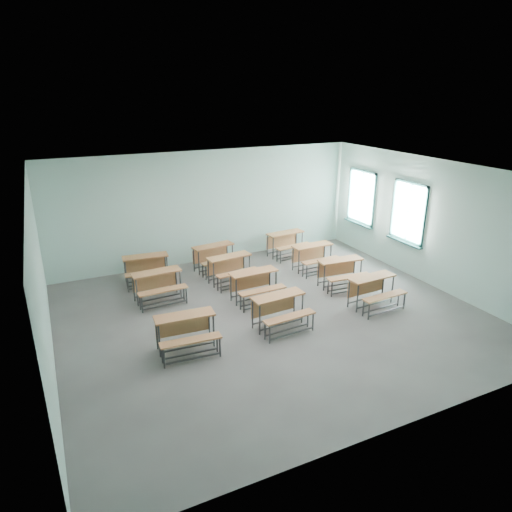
# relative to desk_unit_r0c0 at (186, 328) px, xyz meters

# --- Properties ---
(room) EXTENTS (9.04, 8.04, 3.24)m
(room) POSITION_rel_desk_unit_r0c0_xyz_m (2.22, 0.60, 1.12)
(room) COLOR slate
(room) RESTS_ON ground
(desk_unit_r0c0) EXTENTS (1.20, 0.85, 0.72)m
(desk_unit_r0c0) POSITION_rel_desk_unit_r0c0_xyz_m (0.00, 0.00, 0.00)
(desk_unit_r0c0) COLOR #A2653A
(desk_unit_r0c0) RESTS_ON ground
(desk_unit_r0c1) EXTENTS (1.20, 0.85, 0.72)m
(desk_unit_r0c1) POSITION_rel_desk_unit_r0c0_xyz_m (2.05, 0.02, 0.00)
(desk_unit_r0c1) COLOR #A2653A
(desk_unit_r0c1) RESTS_ON ground
(desk_unit_r0c2) EXTENTS (1.19, 0.83, 0.72)m
(desk_unit_r0c2) POSITION_rel_desk_unit_r0c0_xyz_m (4.48, -0.03, 0.00)
(desk_unit_r0c2) COLOR #A2653A
(desk_unit_r0c2) RESTS_ON ground
(desk_unit_r1c1) EXTENTS (1.17, 0.81, 0.72)m
(desk_unit_r1c1) POSITION_rel_desk_unit_r0c0_xyz_m (2.15, 1.43, 0.00)
(desk_unit_r1c1) COLOR #A2653A
(desk_unit_r1c1) RESTS_ON ground
(desk_unit_r1c2) EXTENTS (1.21, 0.87, 0.72)m
(desk_unit_r1c2) POSITION_rel_desk_unit_r0c0_xyz_m (4.47, 1.22, 0.00)
(desk_unit_r1c2) COLOR #A2653A
(desk_unit_r1c2) RESTS_ON ground
(desk_unit_r2c0) EXTENTS (1.19, 0.83, 0.72)m
(desk_unit_r2c0) POSITION_rel_desk_unit_r0c0_xyz_m (0.06, 2.42, 0.00)
(desk_unit_r2c0) COLOR #A2653A
(desk_unit_r2c0) RESTS_ON ground
(desk_unit_r2c1) EXTENTS (1.22, 0.88, 0.72)m
(desk_unit_r2c1) POSITION_rel_desk_unit_r0c0_xyz_m (2.03, 2.67, 0.00)
(desk_unit_r2c1) COLOR #A2653A
(desk_unit_r2c1) RESTS_ON ground
(desk_unit_r2c2) EXTENTS (1.17, 0.80, 0.72)m
(desk_unit_r2c2) POSITION_rel_desk_unit_r0c0_xyz_m (4.45, 2.50, 0.00)
(desk_unit_r2c2) COLOR #A2653A
(desk_unit_r2c2) RESTS_ON ground
(desk_unit_r3c0) EXTENTS (1.22, 0.88, 0.72)m
(desk_unit_r3c0) POSITION_rel_desk_unit_r0c0_xyz_m (0.05, 3.61, 0.00)
(desk_unit_r3c0) COLOR #A2653A
(desk_unit_r3c0) RESTS_ON ground
(desk_unit_r3c1) EXTENTS (1.24, 0.92, 0.72)m
(desk_unit_r3c1) POSITION_rel_desk_unit_r0c0_xyz_m (1.96, 3.65, 0.00)
(desk_unit_r3c1) COLOR #A2653A
(desk_unit_r3c1) RESTS_ON ground
(desk_unit_r3c2) EXTENTS (1.22, 0.88, 0.72)m
(desk_unit_r3c2) POSITION_rel_desk_unit_r0c0_xyz_m (4.33, 3.84, 0.00)
(desk_unit_r3c2) COLOR #A2653A
(desk_unit_r3c2) RESTS_ON ground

